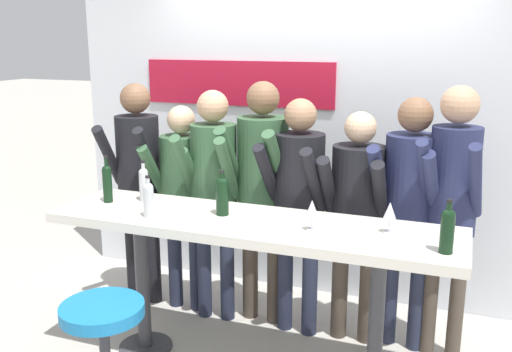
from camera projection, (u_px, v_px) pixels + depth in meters
The scene contains 18 objects.
back_wall at pixel (310, 141), 4.58m from camera, with size 4.10×0.12×2.52m.
tasting_table at pixel (250, 243), 3.45m from camera, with size 2.50×0.64×1.01m.
bar_stool at pixel (104, 341), 3.14m from camera, with size 0.48×0.48×0.67m.
person_far_left at pixel (138, 169), 4.37m from camera, with size 0.44×0.56×1.75m.
person_left at pixel (183, 186), 4.28m from camera, with size 0.40×0.50×1.59m.
person_center_left at pixel (214, 180), 4.10m from camera, with size 0.43×0.55×1.72m.
person_center at pixel (262, 177), 4.06m from camera, with size 0.45×0.57×1.79m.
person_center_right at pixel (299, 192), 3.90m from camera, with size 0.44×0.55×1.69m.
person_right at pixel (357, 203), 3.81m from camera, with size 0.42×0.51×1.61m.
person_far_right at pixel (410, 197), 3.71m from camera, with size 0.46×0.58×1.72m.
person_rightmost at pixel (452, 191), 3.56m from camera, with size 0.41×0.55×1.80m.
wine_bottle_0 at pixel (148, 198), 3.44m from camera, with size 0.07×0.07×0.26m.
wine_bottle_1 at pixel (107, 182), 3.75m from camera, with size 0.06×0.06×0.31m.
wine_bottle_2 at pixel (447, 229), 2.87m from camera, with size 0.07×0.07×0.28m.
wine_bottle_3 at pixel (144, 183), 3.78m from camera, with size 0.06×0.06×0.27m.
wine_bottle_4 at pixel (222, 194), 3.48m from camera, with size 0.08×0.08×0.28m.
wine_glass_0 at pixel (390, 211), 3.16m from camera, with size 0.07×0.07×0.18m.
wine_glass_1 at pixel (312, 209), 3.21m from camera, with size 0.07×0.07×0.18m.
Camera 1 is at (1.18, -3.03, 2.08)m, focal length 40.00 mm.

